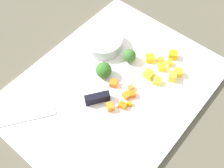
# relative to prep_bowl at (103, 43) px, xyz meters

# --- Properties ---
(ground_plane) EXTENTS (4.00, 4.00, 0.00)m
(ground_plane) POSITION_rel_prep_bowl_xyz_m (0.08, 0.10, -0.03)
(ground_plane) COLOR #534E3F
(cutting_board) EXTENTS (0.51, 0.39, 0.01)m
(cutting_board) POSITION_rel_prep_bowl_xyz_m (0.08, 0.10, -0.02)
(cutting_board) COLOR white
(cutting_board) RESTS_ON ground_plane
(prep_bowl) EXTENTS (0.10, 0.10, 0.03)m
(prep_bowl) POSITION_rel_prep_bowl_xyz_m (0.00, 0.00, 0.00)
(prep_bowl) COLOR #B7BBB9
(prep_bowl) RESTS_ON cutting_board
(chef_knife) EXTENTS (0.23, 0.17, 0.02)m
(chef_knife) POSITION_rel_prep_bowl_xyz_m (0.18, 0.07, -0.01)
(chef_knife) COLOR silver
(chef_knife) RESTS_ON cutting_board
(carrot_dice_0) EXTENTS (0.01, 0.01, 0.01)m
(carrot_dice_0) POSITION_rel_prep_bowl_xyz_m (0.10, 0.16, -0.01)
(carrot_dice_0) COLOR orange
(carrot_dice_0) RESTS_ON cutting_board
(carrot_dice_1) EXTENTS (0.02, 0.02, 0.01)m
(carrot_dice_1) POSITION_rel_prep_bowl_xyz_m (0.11, 0.15, -0.01)
(carrot_dice_1) COLOR orange
(carrot_dice_1) RESTS_ON cutting_board
(carrot_dice_2) EXTENTS (0.02, 0.02, 0.02)m
(carrot_dice_2) POSITION_rel_prep_bowl_xyz_m (0.13, 0.13, -0.01)
(carrot_dice_2) COLOR orange
(carrot_dice_2) RESTS_ON cutting_board
(carrot_dice_3) EXTENTS (0.02, 0.02, 0.01)m
(carrot_dice_3) POSITION_rel_prep_bowl_xyz_m (0.08, 0.10, -0.01)
(carrot_dice_3) COLOR orange
(carrot_dice_3) RESTS_ON cutting_board
(carrot_dice_4) EXTENTS (0.02, 0.02, 0.01)m
(carrot_dice_4) POSITION_rel_prep_bowl_xyz_m (0.07, 0.15, -0.01)
(carrot_dice_4) COLOR orange
(carrot_dice_4) RESTS_ON cutting_board
(carrot_dice_5) EXTENTS (0.02, 0.02, 0.01)m
(carrot_dice_5) POSITION_rel_prep_bowl_xyz_m (0.08, 0.14, -0.01)
(carrot_dice_5) COLOR orange
(carrot_dice_5) RESTS_ON cutting_board
(carrot_dice_6) EXTENTS (0.02, 0.02, 0.01)m
(carrot_dice_6) POSITION_rel_prep_bowl_xyz_m (0.06, 0.14, -0.01)
(carrot_dice_6) COLOR orange
(carrot_dice_6) RESTS_ON cutting_board
(pepper_dice_0) EXTENTS (0.03, 0.03, 0.02)m
(pepper_dice_0) POSITION_rel_prep_bowl_xyz_m (-0.09, 0.16, -0.01)
(pepper_dice_0) COLOR yellow
(pepper_dice_0) RESTS_ON cutting_board
(pepper_dice_1) EXTENTS (0.03, 0.03, 0.02)m
(pepper_dice_1) POSITION_rel_prep_bowl_xyz_m (-0.04, 0.12, -0.01)
(pepper_dice_1) COLOR yellow
(pepper_dice_1) RESTS_ON cutting_board
(pepper_dice_2) EXTENTS (0.03, 0.02, 0.02)m
(pepper_dice_2) POSITION_rel_prep_bowl_xyz_m (-0.03, 0.20, -0.01)
(pepper_dice_2) COLOR yellow
(pepper_dice_2) RESTS_ON cutting_board
(pepper_dice_3) EXTENTS (0.01, 0.01, 0.01)m
(pepper_dice_3) POSITION_rel_prep_bowl_xyz_m (-0.05, 0.14, -0.01)
(pepper_dice_3) COLOR yellow
(pepper_dice_3) RESTS_ON cutting_board
(pepper_dice_4) EXTENTS (0.03, 0.03, 0.01)m
(pepper_dice_4) POSITION_rel_prep_bowl_xyz_m (-0.04, 0.16, -0.01)
(pepper_dice_4) COLOR yellow
(pepper_dice_4) RESTS_ON cutting_board
(pepper_dice_5) EXTENTS (0.02, 0.02, 0.01)m
(pepper_dice_5) POSITION_rel_prep_bowl_xyz_m (0.00, 0.18, -0.01)
(pepper_dice_5) COLOR yellow
(pepper_dice_5) RESTS_ON cutting_board
(pepper_dice_6) EXTENTS (0.03, 0.03, 0.02)m
(pepper_dice_6) POSITION_rel_prep_bowl_xyz_m (-0.05, 0.20, -0.01)
(pepper_dice_6) COLOR yellow
(pepper_dice_6) RESTS_ON cutting_board
(pepper_dice_7) EXTENTS (0.02, 0.02, 0.02)m
(pepper_dice_7) POSITION_rel_prep_bowl_xyz_m (0.00, 0.15, -0.01)
(pepper_dice_7) COLOR yellow
(pepper_dice_7) RESTS_ON cutting_board
(pepper_dice_8) EXTENTS (0.02, 0.02, 0.01)m
(pepper_dice_8) POSITION_rel_prep_bowl_xyz_m (-0.06, 0.17, -0.01)
(pepper_dice_8) COLOR yellow
(pepper_dice_8) RESTS_ON cutting_board
(broccoli_floret_0) EXTENTS (0.04, 0.04, 0.04)m
(broccoli_floret_0) POSITION_rel_prep_bowl_xyz_m (0.07, 0.06, 0.00)
(broccoli_floret_0) COLOR #86B55D
(broccoli_floret_0) RESTS_ON cutting_board
(broccoli_floret_1) EXTENTS (0.03, 0.03, 0.04)m
(broccoli_floret_1) POSITION_rel_prep_bowl_xyz_m (-0.01, 0.08, 0.00)
(broccoli_floret_1) COLOR #8FB766
(broccoli_floret_1) RESTS_ON cutting_board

